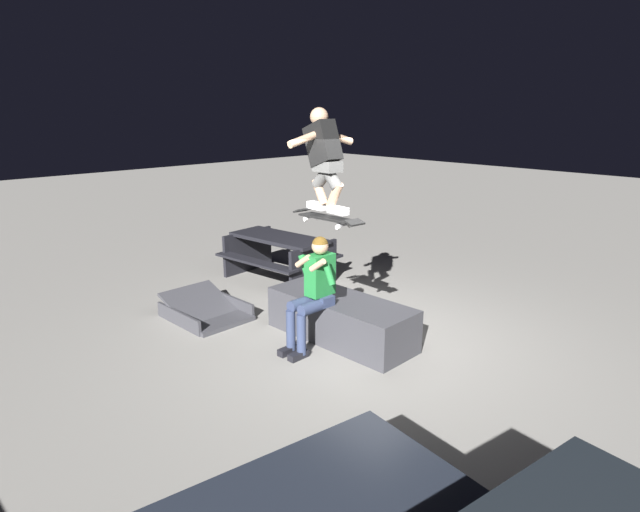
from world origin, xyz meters
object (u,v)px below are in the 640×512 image
ledge_box_main (341,319)px  skateboard (327,218)px  skater_airborne (324,155)px  person_sitting_on_ledge (313,287)px  kicker_ramp (206,313)px  picnic_table_back (279,251)px

ledge_box_main → skateboard: bearing=110.7°
ledge_box_main → skater_airborne: size_ratio=1.74×
person_sitting_on_ledge → skateboard: skateboard is taller
skater_airborne → ledge_box_main: bearing=-76.7°
ledge_box_main → person_sitting_on_ledge: (0.04, 0.43, 0.50)m
skater_airborne → kicker_ramp: (1.88, 0.45, -2.25)m
ledge_box_main → kicker_ramp: size_ratio=1.69×
ledge_box_main → kicker_ramp: 1.98m
person_sitting_on_ledge → skater_airborne: skater_airborne is taller
kicker_ramp → picnic_table_back: size_ratio=0.63×
picnic_table_back → person_sitting_on_ledge: bearing=148.8°
skateboard → kicker_ramp: skateboard is taller
kicker_ramp → person_sitting_on_ledge: bearing=-166.6°
ledge_box_main → skateboard: 1.43m
ledge_box_main → skater_airborne: 2.09m
skateboard → skater_airborne: 0.69m
skater_airborne → person_sitting_on_ledge: bearing=15.8°
person_sitting_on_ledge → skater_airborne: (-0.14, -0.04, 1.55)m
person_sitting_on_ledge → ledge_box_main: bearing=-95.9°
ledge_box_main → person_sitting_on_ledge: 0.66m
ledge_box_main → skater_airborne: (-0.09, 0.39, 2.05)m
skateboard → kicker_ramp: 2.53m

